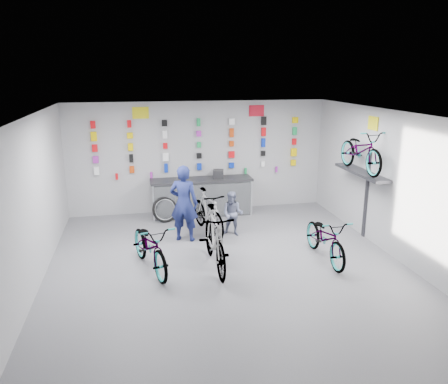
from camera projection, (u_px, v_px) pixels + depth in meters
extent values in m
plane|color=#56565B|center=(230.00, 271.00, 8.49)|extent=(8.00, 8.00, 0.00)
plane|color=white|center=(230.00, 115.00, 7.69)|extent=(8.00, 8.00, 0.00)
plane|color=#A9A9AC|center=(199.00, 157.00, 11.87)|extent=(7.00, 0.00, 7.00)
plane|color=#A9A9AC|center=(315.00, 307.00, 4.32)|extent=(7.00, 0.00, 7.00)
plane|color=#A9A9AC|center=(29.00, 208.00, 7.42)|extent=(0.00, 8.00, 8.00)
plane|color=#A9A9AC|center=(400.00, 187.00, 8.77)|extent=(0.00, 8.00, 8.00)
cube|color=black|center=(202.00, 199.00, 11.73)|extent=(2.60, 0.60, 0.90)
cube|color=silver|center=(203.00, 201.00, 11.44)|extent=(2.60, 0.02, 0.90)
cube|color=silver|center=(153.00, 204.00, 11.19)|extent=(0.04, 0.04, 0.96)
cube|color=silver|center=(251.00, 198.00, 11.69)|extent=(0.04, 0.04, 0.96)
cube|color=black|center=(202.00, 180.00, 11.59)|extent=(2.70, 0.66, 0.06)
cube|color=white|center=(97.00, 171.00, 11.35)|extent=(0.13, 0.06, 0.21)
cube|color=#C83C0B|center=(132.00, 169.00, 11.53)|extent=(0.12, 0.06, 0.18)
cube|color=#092AB5|center=(166.00, 168.00, 11.70)|extent=(0.09, 0.06, 0.24)
cube|color=#092AB5|center=(199.00, 167.00, 11.87)|extent=(0.12, 0.06, 0.18)
cube|color=#092AB5|center=(232.00, 165.00, 12.05)|extent=(0.14, 0.06, 0.14)
cube|color=white|center=(263.00, 164.00, 12.22)|extent=(0.09, 0.06, 0.15)
cube|color=#F7CF00|center=(293.00, 163.00, 12.39)|extent=(0.14, 0.06, 0.16)
cube|color=purple|center=(96.00, 160.00, 11.27)|extent=(0.14, 0.06, 0.18)
cube|color=black|center=(131.00, 158.00, 11.45)|extent=(0.10, 0.06, 0.21)
cube|color=white|center=(166.00, 157.00, 11.62)|extent=(0.15, 0.06, 0.21)
cube|color=black|center=(199.00, 156.00, 11.79)|extent=(0.13, 0.06, 0.15)
cube|color=red|center=(232.00, 155.00, 11.97)|extent=(0.16, 0.06, 0.18)
cube|color=black|center=(263.00, 153.00, 12.14)|extent=(0.12, 0.06, 0.14)
cube|color=#F7CF00|center=(294.00, 152.00, 12.31)|extent=(0.16, 0.06, 0.22)
cube|color=red|center=(95.00, 148.00, 11.19)|extent=(0.13, 0.06, 0.19)
cube|color=#F7CF00|center=(131.00, 147.00, 11.37)|extent=(0.13, 0.06, 0.19)
cube|color=red|center=(165.00, 146.00, 11.54)|extent=(0.11, 0.06, 0.15)
cube|color=#199B4D|center=(199.00, 145.00, 11.71)|extent=(0.10, 0.06, 0.15)
cube|color=#C83C0B|center=(232.00, 144.00, 11.89)|extent=(0.12, 0.06, 0.15)
cube|color=#092AB5|center=(263.00, 143.00, 12.06)|extent=(0.10, 0.06, 0.24)
cube|color=red|center=(294.00, 142.00, 12.23)|extent=(0.11, 0.06, 0.17)
cube|color=#F7CF00|center=(94.00, 136.00, 11.11)|extent=(0.14, 0.06, 0.24)
cube|color=#F7CF00|center=(130.00, 135.00, 11.29)|extent=(0.15, 0.06, 0.15)
cube|color=white|center=(165.00, 135.00, 11.46)|extent=(0.12, 0.06, 0.20)
cube|color=purple|center=(199.00, 134.00, 11.63)|extent=(0.13, 0.06, 0.15)
cube|color=#C83C0B|center=(232.00, 133.00, 11.81)|extent=(0.11, 0.06, 0.24)
cube|color=red|center=(264.00, 132.00, 11.98)|extent=(0.12, 0.06, 0.23)
cube|color=#199B4D|center=(295.00, 131.00, 12.15)|extent=(0.11, 0.06, 0.22)
cube|color=red|center=(93.00, 125.00, 11.03)|extent=(0.12, 0.06, 0.19)
cube|color=red|center=(129.00, 124.00, 11.21)|extent=(0.10, 0.06, 0.19)
cube|color=black|center=(164.00, 123.00, 11.38)|extent=(0.14, 0.06, 0.17)
cube|color=#199B4D|center=(199.00, 122.00, 11.55)|extent=(0.09, 0.06, 0.21)
cube|color=white|center=(232.00, 122.00, 11.73)|extent=(0.15, 0.06, 0.16)
cube|color=black|center=(264.00, 121.00, 11.90)|extent=(0.14, 0.06, 0.23)
cube|color=#F7CF00|center=(295.00, 120.00, 12.07)|extent=(0.16, 0.06, 0.16)
cylinder|color=red|center=(117.00, 177.00, 11.48)|extent=(0.07, 0.07, 0.16)
cylinder|color=purple|center=(151.00, 175.00, 11.65)|extent=(0.07, 0.07, 0.16)
cylinder|color=white|center=(214.00, 172.00, 11.98)|extent=(0.07, 0.07, 0.16)
cylinder|color=#199B4D|center=(246.00, 171.00, 12.15)|extent=(0.07, 0.07, 0.16)
cylinder|color=purple|center=(277.00, 169.00, 12.32)|extent=(0.07, 0.07, 0.16)
cube|color=#333338|center=(361.00, 172.00, 9.85)|extent=(0.38, 1.90, 0.06)
cube|color=#333338|center=(366.00, 195.00, 10.03)|extent=(0.04, 0.10, 2.00)
cube|color=yellow|center=(141.00, 113.00, 11.24)|extent=(0.42, 0.02, 0.30)
cube|color=red|center=(257.00, 111.00, 11.84)|extent=(0.42, 0.02, 0.30)
cube|color=yellow|center=(373.00, 123.00, 9.59)|extent=(0.02, 0.40, 0.30)
imported|color=gray|center=(150.00, 246.00, 8.42)|extent=(1.15, 1.99, 0.99)
imported|color=gray|center=(215.00, 239.00, 8.48)|extent=(0.58, 2.01, 1.21)
imported|color=gray|center=(326.00, 238.00, 8.90)|extent=(0.64, 1.80, 0.94)
imported|color=gray|center=(208.00, 212.00, 10.36)|extent=(0.90, 1.82, 1.06)
imported|color=gray|center=(361.00, 150.00, 9.70)|extent=(0.63, 1.80, 0.95)
imported|color=navy|center=(184.00, 203.00, 9.84)|extent=(0.75, 0.62, 1.76)
imported|color=slate|center=(233.00, 214.00, 10.23)|extent=(0.64, 0.59, 1.06)
torus|color=black|center=(165.00, 210.00, 11.21)|extent=(0.71, 0.38, 0.66)
torus|color=silver|center=(165.00, 210.00, 11.21)|extent=(0.57, 0.28, 0.53)
cube|color=black|center=(218.00, 174.00, 11.64)|extent=(0.34, 0.35, 0.22)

